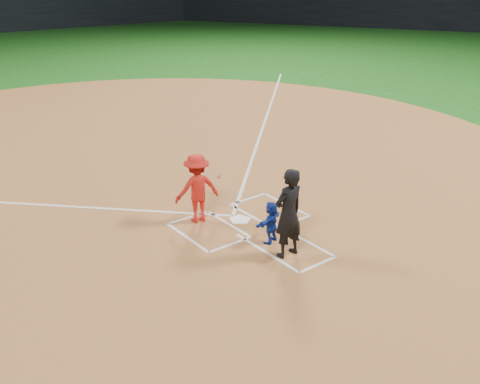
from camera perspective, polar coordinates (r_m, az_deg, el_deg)
ground at (r=13.69m, az=-0.02°, el=-3.04°), size 120.00×120.00×0.00m
home_plate_dirt at (r=18.46m, az=-11.42°, el=3.54°), size 28.00×28.00×0.01m
stadium_wall_right at (r=60.06m, az=19.17°, el=17.57°), size 31.04×52.56×3.20m
home_plate at (r=13.68m, az=-0.02°, el=-2.96°), size 0.60×0.60×0.02m
catcher at (r=12.44m, az=3.33°, el=-3.22°), size 0.99×0.58×1.02m
umpire at (r=11.67m, az=5.18°, el=-2.28°), size 0.76×0.51×2.06m
chalk_markings at (r=17.85m, az=-10.39°, el=2.97°), size 28.35×17.32×0.01m
batter_at_plate at (r=13.34m, az=-4.59°, el=0.39°), size 1.52×0.93×1.78m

